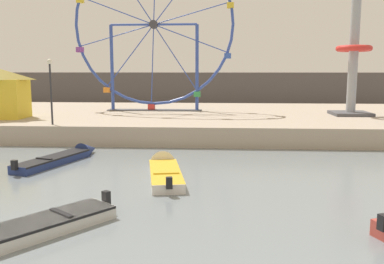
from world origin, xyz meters
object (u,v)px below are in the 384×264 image
at_px(ferris_wheel_blue_frame, 154,27).
at_px(carnival_booth_yellow_awning, 0,92).
at_px(drop_tower_steel_tower, 354,42).
at_px(motorboat_white_red_stripe, 164,168).
at_px(motorboat_pale_grey, 11,235).
at_px(motorboat_navy_blue, 66,156).
at_px(promenade_lamp_near, 50,82).

relative_size(ferris_wheel_blue_frame, carnival_booth_yellow_awning, 3.53).
xyz_separation_m(ferris_wheel_blue_frame, drop_tower_steel_tower, (15.60, -2.63, -1.44)).
relative_size(motorboat_white_red_stripe, motorboat_pale_grey, 1.24).
relative_size(motorboat_pale_grey, ferris_wheel_blue_frame, 0.35).
distance_m(motorboat_navy_blue, motorboat_white_red_stripe, 5.93).
height_order(motorboat_white_red_stripe, ferris_wheel_blue_frame, ferris_wheel_blue_frame).
bearing_deg(promenade_lamp_near, drop_tower_steel_tower, 18.95).
distance_m(ferris_wheel_blue_frame, drop_tower_steel_tower, 15.89).
distance_m(motorboat_white_red_stripe, motorboat_pale_grey, 8.60).
relative_size(motorboat_white_red_stripe, promenade_lamp_near, 1.48).
relative_size(motorboat_navy_blue, drop_tower_steel_tower, 0.45).
distance_m(motorboat_white_red_stripe, carnival_booth_yellow_awning, 17.00).
bearing_deg(promenade_lamp_near, motorboat_white_red_stripe, -41.29).
distance_m(motorboat_pale_grey, promenade_lamp_near, 16.31).
distance_m(motorboat_white_red_stripe, promenade_lamp_near, 11.36).
height_order(ferris_wheel_blue_frame, promenade_lamp_near, ferris_wheel_blue_frame).
bearing_deg(carnival_booth_yellow_awning, motorboat_pale_grey, -63.55).
bearing_deg(promenade_lamp_near, motorboat_pale_grey, -71.85).
xyz_separation_m(motorboat_pale_grey, promenade_lamp_near, (-4.95, 15.09, 3.70)).
bearing_deg(ferris_wheel_blue_frame, carnival_booth_yellow_awning, -147.59).
relative_size(drop_tower_steel_tower, carnival_booth_yellow_awning, 3.49).
xyz_separation_m(motorboat_navy_blue, promenade_lamp_near, (-2.61, 4.77, 3.71)).
height_order(motorboat_pale_grey, carnival_booth_yellow_awning, carnival_booth_yellow_awning).
height_order(motorboat_white_red_stripe, carnival_booth_yellow_awning, carnival_booth_yellow_awning).
height_order(drop_tower_steel_tower, promenade_lamp_near, drop_tower_steel_tower).
relative_size(motorboat_pale_grey, drop_tower_steel_tower, 0.36).
height_order(drop_tower_steel_tower, carnival_booth_yellow_awning, drop_tower_steel_tower).
height_order(motorboat_white_red_stripe, motorboat_pale_grey, motorboat_pale_grey).
bearing_deg(motorboat_navy_blue, promenade_lamp_near, 46.28).
height_order(ferris_wheel_blue_frame, drop_tower_steel_tower, ferris_wheel_blue_frame).
distance_m(ferris_wheel_blue_frame, promenade_lamp_near, 11.76).
xyz_separation_m(motorboat_navy_blue, carnival_booth_yellow_awning, (-7.71, 8.05, 2.88)).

